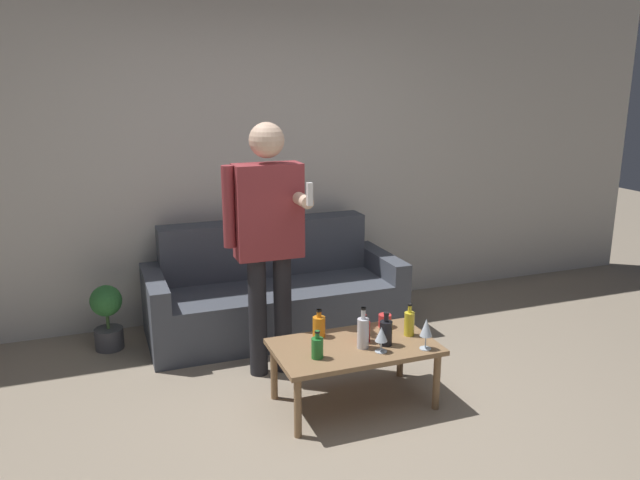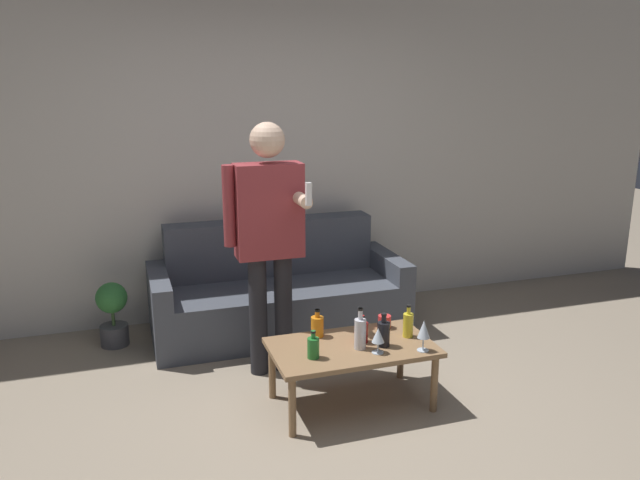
{
  "view_description": "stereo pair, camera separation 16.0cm",
  "coord_description": "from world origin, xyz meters",
  "px_view_note": "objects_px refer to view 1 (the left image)",
  "views": [
    {
      "loc": [
        -1.21,
        -2.72,
        1.95
      ],
      "look_at": [
        0.15,
        0.91,
        0.95
      ],
      "focal_mm": 35.0,
      "sensor_mm": 36.0,
      "label": 1
    },
    {
      "loc": [
        -1.06,
        -2.77,
        1.95
      ],
      "look_at": [
        0.15,
        0.91,
        0.95
      ],
      "focal_mm": 35.0,
      "sensor_mm": 36.0,
      "label": 2
    }
  ],
  "objects_px": {
    "bottle_orange": "(363,332)",
    "couch": "(273,294)",
    "person_standing_front": "(268,231)",
    "coffee_table": "(354,351)"
  },
  "relations": [
    {
      "from": "couch",
      "to": "bottle_orange",
      "type": "height_order",
      "value": "couch"
    },
    {
      "from": "couch",
      "to": "coffee_table",
      "type": "bearing_deg",
      "value": -84.61
    },
    {
      "from": "bottle_orange",
      "to": "couch",
      "type": "bearing_deg",
      "value": 96.34
    },
    {
      "from": "bottle_orange",
      "to": "person_standing_front",
      "type": "relative_size",
      "value": 0.15
    },
    {
      "from": "bottle_orange",
      "to": "coffee_table",
      "type": "bearing_deg",
      "value": 116.28
    },
    {
      "from": "coffee_table",
      "to": "person_standing_front",
      "type": "xyz_separation_m",
      "value": [
        -0.36,
        0.6,
        0.65
      ]
    },
    {
      "from": "couch",
      "to": "bottle_orange",
      "type": "relative_size",
      "value": 7.73
    },
    {
      "from": "coffee_table",
      "to": "couch",
      "type": "bearing_deg",
      "value": 95.39
    },
    {
      "from": "couch",
      "to": "person_standing_front",
      "type": "height_order",
      "value": "person_standing_front"
    },
    {
      "from": "coffee_table",
      "to": "bottle_orange",
      "type": "bearing_deg",
      "value": -63.72
    }
  ]
}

